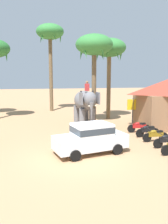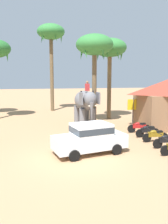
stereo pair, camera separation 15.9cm
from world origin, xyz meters
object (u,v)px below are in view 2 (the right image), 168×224
(motorcycle_mid_row, at_px, (167,140))
(car_sedan_foreground, at_px, (90,137))
(motorcycle_end_of_row, at_px, (139,127))
(palm_tree_leaning_seaward, at_px, (51,35))
(palm_tree_near_hut, at_px, (95,47))
(palm_tree_left_of_road, at_px, (110,50))
(signboard_yellow, at_px, (133,106))
(motorcycle_fourth_in_row, at_px, (155,135))
(elephant_with_mahout, at_px, (85,103))
(roadside_hut, at_px, (167,102))
(motorcycle_far_in_row, at_px, (148,131))

(motorcycle_mid_row, bearing_deg, car_sedan_foreground, -178.67)
(motorcycle_end_of_row, bearing_deg, palm_tree_leaning_seaward, 116.09)
(palm_tree_near_hut, bearing_deg, palm_tree_leaning_seaward, 111.07)
(palm_tree_left_of_road, distance_m, signboard_yellow, 6.28)
(car_sedan_foreground, xyz_separation_m, motorcycle_fourth_in_row, (4.69, 1.45, -0.46))
(elephant_with_mahout, height_order, motorcycle_fourth_in_row, elephant_with_mahout)
(motorcycle_mid_row, bearing_deg, roadside_hut, 62.06)
(motorcycle_end_of_row, relative_size, signboard_yellow, 0.75)
(motorcycle_far_in_row, bearing_deg, motorcycle_end_of_row, 93.73)
(palm_tree_near_hut, bearing_deg, palm_tree_left_of_road, 48.71)
(motorcycle_mid_row, bearing_deg, palm_tree_leaning_seaward, 110.73)
(palm_tree_left_of_road, bearing_deg, motorcycle_far_in_row, -83.94)
(elephant_with_mahout, relative_size, motorcycle_end_of_row, 2.20)
(motorcycle_fourth_in_row, bearing_deg, motorcycle_far_in_row, 88.13)
(car_sedan_foreground, distance_m, motorcycle_fourth_in_row, 4.93)
(motorcycle_far_in_row, bearing_deg, palm_tree_near_hut, 119.17)
(elephant_with_mahout, distance_m, roadside_hut, 6.78)
(motorcycle_end_of_row, distance_m, roadside_hut, 3.61)
(palm_tree_near_hut, bearing_deg, motorcycle_far_in_row, -60.83)
(palm_tree_near_hut, distance_m, roadside_hut, 7.62)
(motorcycle_fourth_in_row, bearing_deg, palm_tree_near_hut, 113.65)
(motorcycle_mid_row, height_order, roadside_hut, roadside_hut)
(motorcycle_mid_row, xyz_separation_m, motorcycle_end_of_row, (-0.12, 3.91, 0.00))
(motorcycle_far_in_row, xyz_separation_m, signboard_yellow, (0.35, 3.72, 1.22))
(elephant_with_mahout, bearing_deg, motorcycle_far_in_row, -51.06)
(car_sedan_foreground, height_order, palm_tree_left_of_road, palm_tree_left_of_road)
(motorcycle_far_in_row, xyz_separation_m, motorcycle_end_of_row, (-0.08, 1.29, 0.00))
(motorcycle_end_of_row, relative_size, palm_tree_leaning_seaward, 0.18)
(motorcycle_end_of_row, height_order, palm_tree_left_of_road, palm_tree_left_of_road)
(palm_tree_near_hut, height_order, roadside_hut, palm_tree_near_hut)
(car_sedan_foreground, xyz_separation_m, motorcycle_mid_row, (4.77, 0.11, -0.46))
(motorcycle_mid_row, distance_m, palm_tree_leaning_seaward, 19.23)
(car_sedan_foreground, bearing_deg, motorcycle_end_of_row, 40.86)
(motorcycle_far_in_row, height_order, roadside_hut, roadside_hut)
(palm_tree_near_hut, distance_m, palm_tree_leaning_seaward, 9.42)
(palm_tree_left_of_road, bearing_deg, motorcycle_end_of_row, -83.44)
(elephant_with_mahout, xyz_separation_m, palm_tree_left_of_road, (2.91, 2.75, 4.73))
(motorcycle_mid_row, height_order, motorcycle_far_in_row, same)
(motorcycle_mid_row, height_order, motorcycle_fourth_in_row, same)
(motorcycle_fourth_in_row, relative_size, signboard_yellow, 0.75)
(car_sedan_foreground, height_order, palm_tree_near_hut, palm_tree_near_hut)
(motorcycle_fourth_in_row, relative_size, motorcycle_end_of_row, 1.00)
(elephant_with_mahout, height_order, palm_tree_near_hut, palm_tree_near_hut)
(motorcycle_far_in_row, bearing_deg, elephant_with_mahout, 128.94)
(palm_tree_near_hut, distance_m, signboard_yellow, 6.05)
(signboard_yellow, bearing_deg, motorcycle_end_of_row, -100.05)
(palm_tree_left_of_road, height_order, roadside_hut, palm_tree_left_of_road)
(motorcycle_fourth_in_row, height_order, signboard_yellow, signboard_yellow)
(car_sedan_foreground, relative_size, signboard_yellow, 1.83)
(motorcycle_end_of_row, height_order, palm_tree_leaning_seaward, palm_tree_leaning_seaward)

